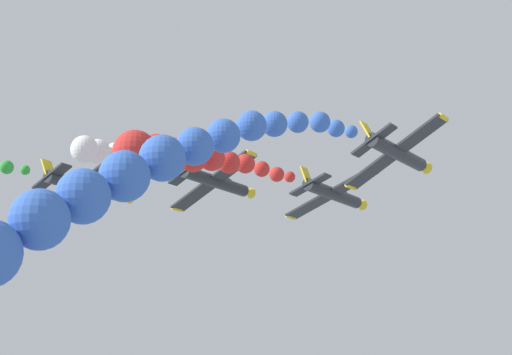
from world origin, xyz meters
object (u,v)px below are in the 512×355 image
(airplane_left_inner, at_px, (217,182))
(airplane_left_outer, at_px, (88,187))
(airplane_lead, at_px, (334,194))
(airplane_right_inner, at_px, (398,153))

(airplane_left_inner, xyz_separation_m, airplane_left_outer, (-7.98, -8.19, -1.01))
(airplane_lead, bearing_deg, airplane_right_inner, -33.82)
(airplane_lead, distance_m, airplane_left_outer, 21.93)
(airplane_left_inner, relative_size, airplane_right_inner, 1.00)
(airplane_lead, height_order, airplane_right_inner, airplane_right_inner)
(airplane_left_inner, height_order, airplane_right_inner, airplane_left_inner)
(airplane_left_inner, bearing_deg, airplane_lead, 33.91)
(airplane_right_inner, bearing_deg, airplane_lead, 146.18)
(airplane_lead, xyz_separation_m, airplane_left_inner, (-8.80, -5.92, 1.14))
(airplane_lead, xyz_separation_m, airplane_left_outer, (-16.78, -14.11, 0.13))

